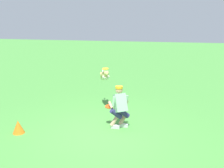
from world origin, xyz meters
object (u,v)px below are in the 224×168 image
dog (105,76)px  training_cone (18,127)px  frisbee_flying (105,69)px  person (120,106)px  frisbee_held (109,107)px

dog → training_cone: (1.91, 2.78, -1.01)m
training_cone → frisbee_flying: bearing=-127.3°
frisbee_flying → training_cone: size_ratio=0.64×
person → frisbee_held: bearing=38.4°
frisbee_flying → training_cone: 3.52m
frisbee_flying → frisbee_held: bearing=107.3°
frisbee_held → training_cone: frisbee_held is taller
person → training_cone: person is taller
frisbee_flying → training_cone: (1.98, 2.60, -1.30)m
frisbee_held → training_cone: 2.72m
dog → training_cone: dog is taller
training_cone → frisbee_held: bearing=-155.3°
dog → frisbee_flying: size_ratio=4.17×
person → frisbee_flying: bearing=-6.3°
frisbee_flying → frisbee_held: (-0.46, 1.48, -0.89)m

